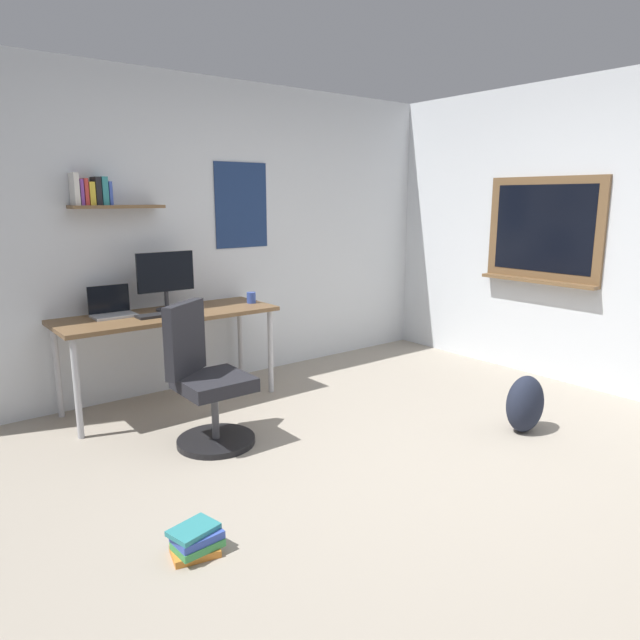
{
  "coord_description": "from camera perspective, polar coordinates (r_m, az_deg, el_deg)",
  "views": [
    {
      "loc": [
        -2.34,
        -2.1,
        1.61
      ],
      "look_at": [
        -0.14,
        0.72,
        0.85
      ],
      "focal_mm": 32.15,
      "sensor_mm": 36.0,
      "label": 1
    }
  ],
  "objects": [
    {
      "name": "laptop",
      "position": [
        4.59,
        -20.0,
        1.05
      ],
      "size": [
        0.31,
        0.21,
        0.23
      ],
      "color": "#ADAFB5",
      "rests_on": "desk"
    },
    {
      "name": "desk",
      "position": [
        4.61,
        -14.86,
        -0.15
      ],
      "size": [
        1.68,
        0.62,
        0.74
      ],
      "color": "brown",
      "rests_on": "ground"
    },
    {
      "name": "coffee_mug",
      "position": [
        4.89,
        -6.86,
        2.22
      ],
      "size": [
        0.08,
        0.08,
        0.09
      ],
      "primitive_type": "cylinder",
      "color": "#334CA5",
      "rests_on": "desk"
    },
    {
      "name": "book_stack_on_floor",
      "position": [
        2.88,
        -12.23,
        -20.7
      ],
      "size": [
        0.24,
        0.21,
        0.13
      ],
      "color": "orange",
      "rests_on": "ground"
    },
    {
      "name": "keyboard",
      "position": [
        4.49,
        -15.5,
        0.52
      ],
      "size": [
        0.37,
        0.13,
        0.02
      ],
      "primitive_type": "cube",
      "color": "black",
      "rests_on": "desk"
    },
    {
      "name": "monitor_primary",
      "position": [
        4.66,
        -15.1,
        4.19
      ],
      "size": [
        0.46,
        0.17,
        0.46
      ],
      "color": "#38383D",
      "rests_on": "desk"
    },
    {
      "name": "backpack",
      "position": [
        4.3,
        19.73,
        -7.86
      ],
      "size": [
        0.32,
        0.22,
        0.41
      ],
      "primitive_type": "ellipsoid",
      "color": "#1E2333",
      "rests_on": "ground"
    },
    {
      "name": "computer_mouse",
      "position": [
        4.6,
        -12.3,
        1.04
      ],
      "size": [
        0.1,
        0.06,
        0.03
      ],
      "primitive_type": "ellipsoid",
      "color": "#262628",
      "rests_on": "desk"
    },
    {
      "name": "wall_back",
      "position": [
        5.12,
        -10.94,
        8.35
      ],
      "size": [
        5.0,
        0.3,
        2.6
      ],
      "color": "silver",
      "rests_on": "ground"
    },
    {
      "name": "ground_plane",
      "position": [
        3.53,
        9.31,
        -15.3
      ],
      "size": [
        5.2,
        5.2,
        0.0
      ],
      "primitive_type": "plane",
      "color": "#9E9384",
      "rests_on": "ground"
    },
    {
      "name": "office_chair",
      "position": [
        3.88,
        -11.33,
        -6.32
      ],
      "size": [
        0.56,
        0.57,
        0.95
      ],
      "color": "black",
      "rests_on": "ground"
    },
    {
      "name": "wall_right",
      "position": [
        5.25,
        28.25,
        7.2
      ],
      "size": [
        0.22,
        5.0,
        2.6
      ],
      "color": "silver",
      "rests_on": "ground"
    }
  ]
}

